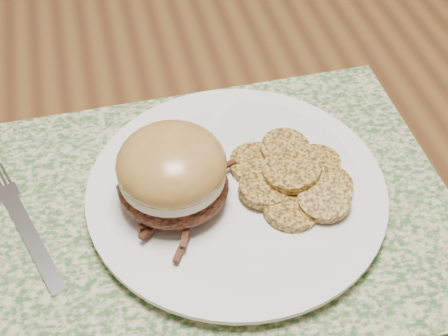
% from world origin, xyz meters
% --- Properties ---
extents(dining_table, '(1.50, 0.90, 0.75)m').
position_xyz_m(dining_table, '(0.00, 0.00, 0.67)').
color(dining_table, brown).
rests_on(dining_table, ground).
extents(placemat, '(0.45, 0.33, 0.00)m').
position_xyz_m(placemat, '(-0.01, -0.13, 0.75)').
color(placemat, '#395F30').
rests_on(placemat, dining_table).
extents(dinner_plate, '(0.26, 0.26, 0.02)m').
position_xyz_m(dinner_plate, '(0.01, -0.13, 0.76)').
color(dinner_plate, white).
rests_on(dinner_plate, placemat).
extents(pork_sandwich, '(0.12, 0.12, 0.07)m').
position_xyz_m(pork_sandwich, '(-0.04, -0.13, 0.81)').
color(pork_sandwich, black).
rests_on(pork_sandwich, dinner_plate).
extents(roasted_potatoes, '(0.11, 0.13, 0.03)m').
position_xyz_m(roasted_potatoes, '(0.07, -0.13, 0.78)').
color(roasted_potatoes, '#AF8533').
rests_on(roasted_potatoes, dinner_plate).
extents(fork, '(0.07, 0.16, 0.00)m').
position_xyz_m(fork, '(-0.18, -0.11, 0.76)').
color(fork, silver).
rests_on(fork, placemat).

